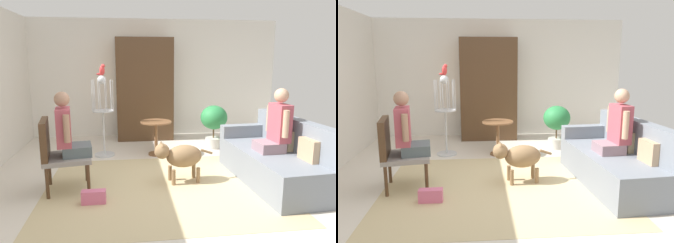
{
  "view_description": "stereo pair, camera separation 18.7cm",
  "coord_description": "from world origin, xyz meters",
  "views": [
    {
      "loc": [
        -0.55,
        -4.18,
        1.72
      ],
      "look_at": [
        -0.01,
        -0.09,
        0.92
      ],
      "focal_mm": 34.13,
      "sensor_mm": 36.0,
      "label": 1
    },
    {
      "loc": [
        -0.36,
        -4.2,
        1.72
      ],
      "look_at": [
        -0.01,
        -0.09,
        0.92
      ],
      "focal_mm": 34.13,
      "sensor_mm": 36.0,
      "label": 2
    }
  ],
  "objects": [
    {
      "name": "parrot",
      "position": [
        -0.95,
        1.51,
        1.54
      ],
      "size": [
        0.17,
        0.1,
        0.2
      ],
      "color": "red",
      "rests_on": "bird_cage_stand"
    },
    {
      "name": "handbag",
      "position": [
        -0.97,
        -0.48,
        0.08
      ],
      "size": [
        0.29,
        0.11,
        0.17
      ],
      "primitive_type": "cube",
      "color": "#D8668C",
      "rests_on": "ground"
    },
    {
      "name": "couch",
      "position": [
        1.54,
        -0.06,
        0.32
      ],
      "size": [
        0.99,
        1.99,
        0.9
      ],
      "color": "slate",
      "rests_on": "ground"
    },
    {
      "name": "potted_plant",
      "position": [
        1.14,
        1.76,
        0.54
      ],
      "size": [
        0.52,
        0.52,
        0.84
      ],
      "color": "beige",
      "rests_on": "ground"
    },
    {
      "name": "bird_cage_stand",
      "position": [
        -0.96,
        1.51,
        0.7
      ],
      "size": [
        0.38,
        0.38,
        1.44
      ],
      "color": "silver",
      "rests_on": "ground"
    },
    {
      "name": "person_on_armchair",
      "position": [
        -1.32,
        0.01,
        0.81
      ],
      "size": [
        0.48,
        0.53,
        0.85
      ],
      "color": "#505B5F"
    },
    {
      "name": "area_rug",
      "position": [
        -0.09,
        -0.1,
        0.0
      ],
      "size": [
        3.14,
        2.59,
        0.01
      ],
      "primitive_type": "cube",
      "color": "#C6B284",
      "rests_on": "ground"
    },
    {
      "name": "person_on_couch",
      "position": [
        1.51,
        -0.09,
        0.81
      ],
      "size": [
        0.43,
        0.51,
        0.88
      ],
      "color": "gray"
    },
    {
      "name": "dog",
      "position": [
        0.19,
        0.08,
        0.38
      ],
      "size": [
        0.85,
        0.38,
        0.61
      ],
      "color": "olive",
      "rests_on": "ground"
    },
    {
      "name": "armoire_cabinet",
      "position": [
        -0.15,
        2.71,
        1.08
      ],
      "size": [
        1.19,
        0.56,
        2.16
      ],
      "primitive_type": "cube",
      "color": "#4C331E",
      "rests_on": "ground"
    },
    {
      "name": "ground_plane",
      "position": [
        0.0,
        0.0,
        0.0
      ],
      "size": [
        7.35,
        7.35,
        0.0
      ],
      "primitive_type": "plane",
      "color": "beige"
    },
    {
      "name": "armchair",
      "position": [
        -1.47,
        -0.01,
        0.56
      ],
      "size": [
        0.68,
        0.67,
        0.97
      ],
      "color": "#4C331E",
      "rests_on": "ground"
    },
    {
      "name": "back_wall",
      "position": [
        0.0,
        3.12,
        1.3
      ],
      "size": [
        5.81,
        0.12,
        2.59
      ],
      "primitive_type": "cube",
      "color": "silver",
      "rests_on": "ground"
    },
    {
      "name": "round_end_table",
      "position": [
        -0.03,
        1.44,
        0.44
      ],
      "size": [
        0.56,
        0.56,
        0.62
      ],
      "color": "brown",
      "rests_on": "ground"
    }
  ]
}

